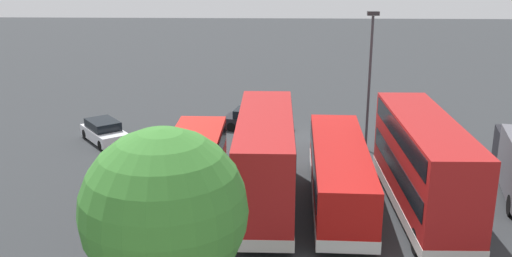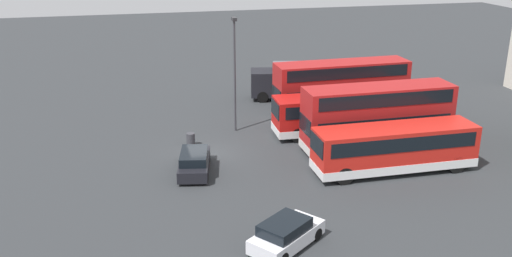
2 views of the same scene
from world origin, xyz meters
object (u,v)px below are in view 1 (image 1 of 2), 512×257
(bus_double_decker_third, at_px, (265,159))
(lamp_post_tall, at_px, (370,72))
(car_hatchback_silver, at_px, (257,120))
(car_small_green, at_px, (104,132))
(waste_bin_yellow, at_px, (323,125))
(bus_single_deck_fourth, at_px, (191,171))
(bus_double_decker_near_end, at_px, (423,164))
(bus_single_deck_second, at_px, (339,172))

(bus_double_decker_third, distance_m, lamp_post_tall, 10.87)
(car_hatchback_silver, relative_size, car_small_green, 1.11)
(bus_double_decker_third, height_order, waste_bin_yellow, bus_double_decker_third)
(bus_double_decker_third, relative_size, bus_single_deck_fourth, 1.00)
(bus_double_decker_near_end, xyz_separation_m, bus_single_deck_second, (3.77, -0.87, -0.83))
(bus_double_decker_near_end, height_order, bus_double_decker_third, same)
(bus_double_decker_third, xyz_separation_m, waste_bin_yellow, (-3.79, -12.31, -1.97))
(car_hatchback_silver, bearing_deg, bus_double_decker_third, 93.57)
(car_hatchback_silver, xyz_separation_m, lamp_post_tall, (-6.94, 4.09, 4.26))
(bus_double_decker_near_end, bearing_deg, bus_single_deck_second, -13.02)
(bus_single_deck_second, distance_m, car_small_green, 16.91)
(car_hatchback_silver, relative_size, waste_bin_yellow, 5.01)
(bus_double_decker_third, distance_m, car_small_green, 14.43)
(bus_double_decker_near_end, distance_m, car_hatchback_silver, 15.50)
(bus_double_decker_near_end, relative_size, bus_single_deck_fourth, 1.05)
(bus_single_deck_fourth, xyz_separation_m, lamp_post_tall, (-9.79, -8.10, 3.34))
(bus_single_deck_fourth, xyz_separation_m, car_hatchback_silver, (-2.84, -12.19, -0.92))
(car_small_green, height_order, lamp_post_tall, lamp_post_tall)
(lamp_post_tall, bearing_deg, bus_double_decker_near_end, 97.81)
(bus_single_deck_second, height_order, lamp_post_tall, lamp_post_tall)
(bus_double_decker_third, xyz_separation_m, bus_single_deck_fourth, (3.63, -0.50, -0.83))
(car_hatchback_silver, bearing_deg, bus_single_deck_second, 109.87)
(waste_bin_yellow, bearing_deg, bus_single_deck_second, 89.16)
(bus_single_deck_second, xyz_separation_m, bus_double_decker_third, (3.61, 0.50, 0.82))
(bus_single_deck_second, relative_size, car_small_green, 2.66)
(bus_double_decker_near_end, bearing_deg, car_hatchback_silver, -57.95)
(car_small_green, bearing_deg, waste_bin_yellow, -169.48)
(bus_double_decker_third, bearing_deg, car_small_green, -42.32)
(bus_double_decker_near_end, bearing_deg, waste_bin_yellow, -74.16)
(bus_single_deck_fourth, height_order, waste_bin_yellow, bus_single_deck_fourth)
(bus_double_decker_near_end, xyz_separation_m, car_small_green, (17.97, -10.01, -1.75))
(bus_single_deck_second, height_order, waste_bin_yellow, bus_single_deck_second)
(bus_double_decker_third, xyz_separation_m, car_small_green, (10.59, -9.64, -1.75))
(bus_single_deck_second, xyz_separation_m, car_small_green, (14.20, -9.14, -0.92))
(bus_double_decker_near_end, bearing_deg, bus_double_decker_third, -2.88)
(lamp_post_tall, bearing_deg, bus_single_deck_second, 72.58)
(car_hatchback_silver, bearing_deg, waste_bin_yellow, 175.30)
(car_small_green, distance_m, lamp_post_tall, 17.31)
(bus_single_deck_fourth, bearing_deg, bus_double_decker_third, 172.19)
(car_hatchback_silver, xyz_separation_m, car_small_green, (9.80, 3.04, -0.00))
(bus_double_decker_near_end, relative_size, car_small_green, 2.55)
(bus_double_decker_third, bearing_deg, bus_double_decker_near_end, 177.12)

